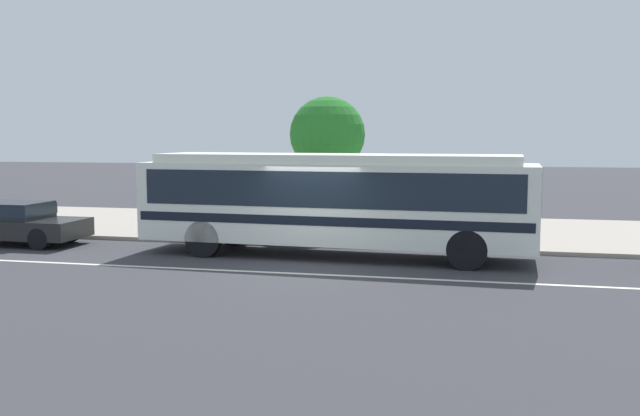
% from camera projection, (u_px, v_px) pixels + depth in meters
% --- Properties ---
extents(ground_plane, '(120.00, 120.00, 0.00)m').
position_uv_depth(ground_plane, '(306.00, 268.00, 17.68)').
color(ground_plane, '#35353A').
extents(sidewalk_slab, '(60.00, 8.00, 0.12)m').
position_uv_depth(sidewalk_slab, '(355.00, 228.00, 24.61)').
color(sidewalk_slab, '#A19588').
rests_on(sidewalk_slab, ground_plane).
extents(lane_stripe_center, '(56.00, 0.16, 0.01)m').
position_uv_depth(lane_stripe_center, '(298.00, 274.00, 16.90)').
color(lane_stripe_center, silver).
rests_on(lane_stripe_center, ground_plane).
extents(transit_bus, '(10.76, 2.94, 2.79)m').
position_uv_depth(transit_bus, '(335.00, 197.00, 19.18)').
color(transit_bus, silver).
rests_on(transit_bus, ground_plane).
extents(sedan_behind_bus, '(4.50, 1.82, 1.29)m').
position_uv_depth(sedan_behind_bus, '(9.00, 220.00, 21.42)').
color(sedan_behind_bus, black).
rests_on(sedan_behind_bus, ground_plane).
extents(pedestrian_waiting_near_sign, '(0.37, 0.37, 1.65)m').
position_uv_depth(pedestrian_waiting_near_sign, '(467.00, 208.00, 21.62)').
color(pedestrian_waiting_near_sign, '#1B244E').
rests_on(pedestrian_waiting_near_sign, sidewalk_slab).
extents(pedestrian_walking_along_curb, '(0.43, 0.43, 1.68)m').
position_uv_depth(pedestrian_walking_along_curb, '(227.00, 205.00, 22.42)').
color(pedestrian_walking_along_curb, navy).
rests_on(pedestrian_walking_along_curb, sidewalk_slab).
extents(bus_stop_sign, '(0.12, 0.44, 2.46)m').
position_uv_depth(bus_stop_sign, '(479.00, 191.00, 20.30)').
color(bus_stop_sign, gray).
rests_on(bus_stop_sign, sidewalk_slab).
extents(street_tree_near_stop, '(2.56, 2.56, 4.49)m').
position_uv_depth(street_tree_near_stop, '(327.00, 135.00, 23.84)').
color(street_tree_near_stop, brown).
rests_on(street_tree_near_stop, sidewalk_slab).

